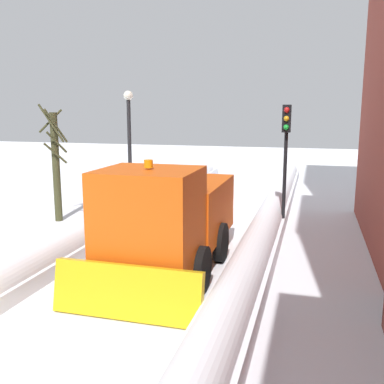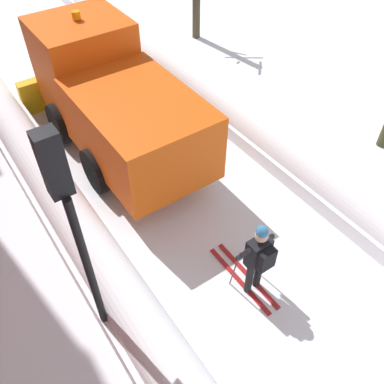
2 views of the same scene
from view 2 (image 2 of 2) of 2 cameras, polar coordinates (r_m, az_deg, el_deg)
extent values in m
plane|color=white|center=(11.54, -8.17, 7.58)|extent=(80.00, 80.00, 0.00)
cube|color=white|center=(10.80, -20.57, 3.37)|extent=(1.10, 36.00, 0.52)
cylinder|color=white|center=(10.64, -20.92, 4.40)|extent=(0.90, 34.20, 0.90)
cube|color=white|center=(12.55, 2.50, 12.54)|extent=(1.10, 36.00, 0.38)
cylinder|color=white|center=(12.45, 2.53, 13.28)|extent=(0.90, 34.20, 0.90)
cube|color=#DB510F|center=(9.46, -7.25, 8.71)|extent=(2.30, 3.40, 1.60)
cube|color=#DB510F|center=(11.40, -14.40, 16.62)|extent=(2.20, 2.00, 2.30)
cube|color=black|center=(12.01, -16.86, 20.36)|extent=(1.85, 0.06, 1.01)
cube|color=gold|center=(13.10, -15.93, 14.19)|extent=(3.20, 0.46, 1.13)
cylinder|color=orange|center=(10.87, -15.69, 22.44)|extent=(0.20, 0.20, 0.18)
cylinder|color=black|center=(11.50, -17.91, 8.89)|extent=(0.25, 1.10, 1.10)
cylinder|color=black|center=(12.14, -7.78, 12.91)|extent=(0.25, 1.10, 1.10)
cylinder|color=black|center=(9.81, -13.21, 2.84)|extent=(0.25, 1.10, 1.10)
cylinder|color=black|center=(10.56, -1.91, 7.74)|extent=(0.25, 1.10, 1.10)
cylinder|color=black|center=(7.92, 7.90, -11.68)|extent=(0.14, 0.14, 0.82)
cylinder|color=black|center=(8.02, 9.11, -10.89)|extent=(0.14, 0.14, 0.82)
cube|color=black|center=(7.38, 9.11, -8.22)|extent=(0.42, 0.26, 0.62)
cube|color=black|center=(7.28, 10.23, -9.15)|extent=(0.32, 0.16, 0.44)
sphere|color=tan|center=(7.01, 9.54, -5.94)|extent=(0.24, 0.24, 0.24)
sphere|color=teal|center=(6.94, 9.64, -5.43)|extent=(0.22, 0.22, 0.22)
cylinder|color=black|center=(7.28, 7.07, -8.53)|extent=(0.09, 0.33, 0.56)
cylinder|color=black|center=(7.52, 10.12, -6.64)|extent=(0.09, 0.33, 0.56)
cube|color=maroon|center=(8.34, 6.50, -12.00)|extent=(0.09, 1.80, 0.03)
cube|color=maroon|center=(8.43, 7.67, -11.25)|extent=(0.09, 1.80, 0.03)
cylinder|color=#262628|center=(7.77, 5.89, -10.53)|extent=(0.02, 0.19, 1.19)
cylinder|color=#262628|center=(8.03, 9.26, -8.42)|extent=(0.02, 0.19, 1.19)
cylinder|color=black|center=(6.44, -13.63, -11.65)|extent=(0.12, 0.12, 3.47)
cube|color=black|center=(4.91, -18.61, 3.65)|extent=(0.28, 0.24, 0.90)
sphere|color=red|center=(4.85, -19.92, 6.93)|extent=(0.18, 0.18, 0.18)
sphere|color=gold|center=(5.01, -19.14, 4.45)|extent=(0.18, 0.18, 0.18)
sphere|color=green|center=(5.19, -18.42, 2.13)|extent=(0.18, 0.18, 0.18)
camera|label=1|loc=(18.84, -40.53, 28.05)|focal=40.99mm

